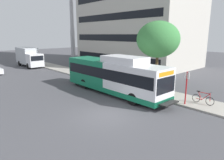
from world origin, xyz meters
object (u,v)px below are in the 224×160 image
Objects in this scene: transit_bus at (114,76)px; box_truck_background at (29,57)px; bus_stop_sign_pole at (186,85)px; street_tree_near_stop at (158,40)px; bicycle_parked at (203,99)px.

box_truck_background is (0.20, 22.10, 0.04)m from transit_bus.
street_tree_near_stop is at bearing 62.67° from bus_stop_sign_pole.
bicycle_parked is at bearing -68.22° from transit_bus.
box_truck_background is (-2.71, 29.38, 1.18)m from bicycle_parked.
transit_bus reaches higher than box_truck_background.
street_tree_near_stop is 24.56m from box_truck_background.
box_truck_background is at bearing 95.27° from bicycle_parked.
transit_bus is at bearing 154.96° from street_tree_near_stop.
bus_stop_sign_pole is (1.80, -6.37, -0.05)m from transit_bus.
street_tree_near_stop is (4.11, -1.92, 3.33)m from transit_bus.
street_tree_near_stop reaches higher than bicycle_parked.
street_tree_near_stop reaches higher than transit_bus.
bus_stop_sign_pole reaches higher than bicycle_parked.
street_tree_near_stop is at bearing -25.04° from transit_bus.
box_truck_background is at bearing 93.22° from bus_stop_sign_pole.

